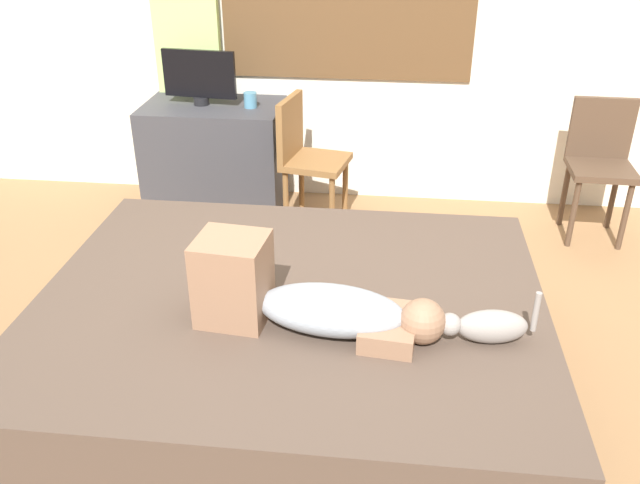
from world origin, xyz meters
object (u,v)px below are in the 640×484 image
desk (216,158)px  bed (292,347)px  chair_spare (600,158)px  chair_by_desk (305,154)px  tv_monitor (199,77)px  cat (487,326)px  person_lying (306,300)px  cup (250,100)px

desk → bed: bearing=-66.9°
chair_spare → chair_by_desk: bearing=-175.8°
tv_monitor → chair_spare: size_ratio=0.56×
cat → chair_spare: 2.21m
person_lying → tv_monitor: (-0.96, 2.07, 0.29)m
cat → chair_spare: chair_spare is taller
cup → tv_monitor: bearing=175.6°
tv_monitor → chair_by_desk: bearing=-16.2°
person_lying → cup: (-0.63, 2.04, 0.16)m
chair_by_desk → tv_monitor: bearing=163.8°
cup → desk: bearing=174.5°
person_lying → cup: person_lying is taller
desk → chair_spare: 2.47m
cat → chair_by_desk: chair_by_desk is taller
cat → cup: cup is taller
person_lying → chair_by_desk: 1.88m
bed → cup: cup is taller
bed → desk: size_ratio=2.37×
chair_by_desk → bed: bearing=-84.5°
bed → cat: bearing=-16.4°
cup → chair_spare: 2.22m
cat → desk: 2.62m
cat → chair_by_desk: bearing=116.1°
bed → chair_spare: 2.46m
person_lying → tv_monitor: size_ratio=1.96×
bed → desk: bearing=113.1°
desk → tv_monitor: tv_monitor is taller
cup → chair_by_desk: chair_by_desk is taller
person_lying → cat: 0.67m
cup → chair_by_desk: 0.50m
desk → chair_spare: bearing=-1.7°
bed → cat: (0.76, -0.22, 0.33)m
cat → tv_monitor: (-1.63, 2.09, 0.34)m
desk → chair_by_desk: 0.68m
desk → tv_monitor: size_ratio=1.87×
person_lying → chair_spare: 2.54m
bed → chair_spare: (1.66, 1.79, 0.25)m
cat → person_lying: bearing=178.0°
bed → person_lying: 0.43m
bed → chair_spare: size_ratio=2.48×
person_lying → chair_spare: (1.57, 1.99, -0.12)m
desk → tv_monitor: 0.56m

